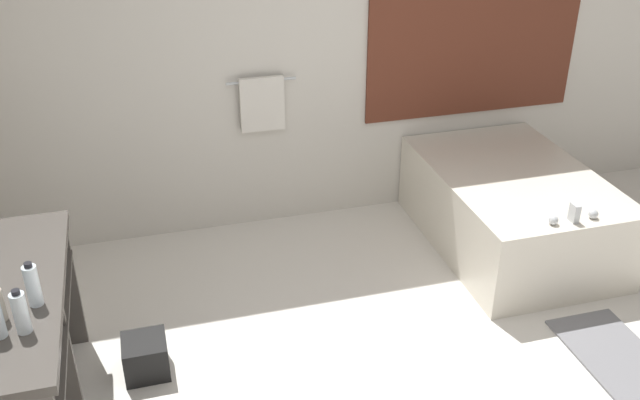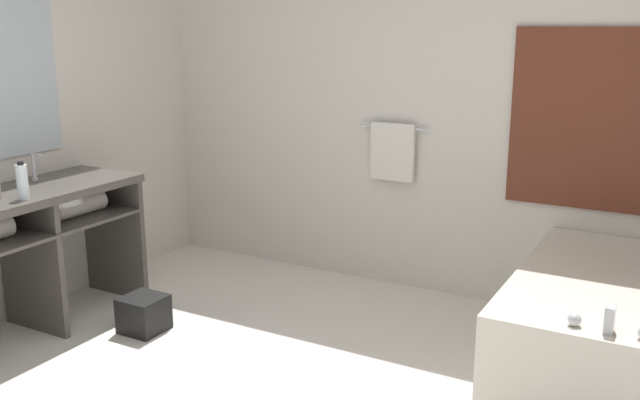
# 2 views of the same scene
# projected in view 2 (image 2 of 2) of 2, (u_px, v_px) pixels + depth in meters

# --- Properties ---
(wall_back_with_blinds) EXTENTS (7.40, 0.13, 2.70)m
(wall_back_with_blinds) POSITION_uv_depth(u_px,v_px,m) (447.00, 101.00, 4.76)
(wall_back_with_blinds) COLOR silver
(wall_back_with_blinds) RESTS_ON ground_plane
(vanity_counter) EXTENTS (0.58, 1.42, 0.89)m
(vanity_counter) POSITION_uv_depth(u_px,v_px,m) (32.00, 228.00, 4.30)
(vanity_counter) COLOR #4C4742
(vanity_counter) RESTS_ON ground_plane
(sink_faucet) EXTENTS (0.09, 0.04, 0.18)m
(sink_faucet) POSITION_uv_depth(u_px,v_px,m) (34.00, 167.00, 4.45)
(sink_faucet) COLOR silver
(sink_faucet) RESTS_ON vanity_counter
(bathtub) EXTENTS (1.08, 1.61, 0.70)m
(bathtub) POSITION_uv_depth(u_px,v_px,m) (623.00, 329.00, 3.68)
(bathtub) COLOR silver
(bathtub) RESTS_ON ground_plane
(water_bottle_1) EXTENTS (0.06, 0.06, 0.22)m
(water_bottle_1) POSITION_uv_depth(u_px,v_px,m) (22.00, 182.00, 3.98)
(water_bottle_1) COLOR white
(water_bottle_1) RESTS_ON vanity_counter
(waste_bin) EXTENTS (0.25, 0.25, 0.22)m
(waste_bin) POSITION_uv_depth(u_px,v_px,m) (144.00, 314.00, 4.39)
(waste_bin) COLOR black
(waste_bin) RESTS_ON ground_plane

